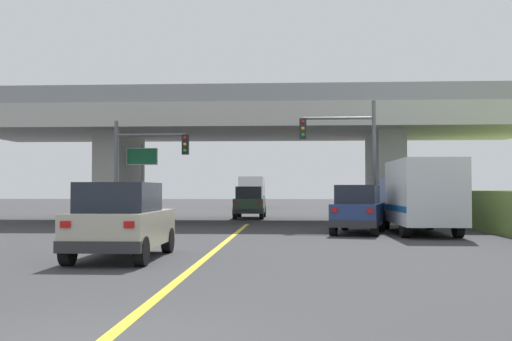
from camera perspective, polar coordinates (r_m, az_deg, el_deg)
ground at (r=35.16m, az=-0.49°, el=-4.77°), size 160.00×160.00×0.00m
overpass_bridge at (r=35.27m, az=-0.49°, el=3.53°), size 32.12×9.67×7.15m
lane_divider_stripe at (r=19.80m, az=-3.40°, el=-7.10°), size 0.20×25.29×0.01m
suv_lead at (r=16.55m, az=-12.45°, el=-4.61°), size 2.05×4.31×2.02m
suv_crossing at (r=25.92m, az=9.55°, el=-3.58°), size 2.80×4.83×2.02m
box_truck at (r=26.13m, az=15.07°, el=-2.25°), size 2.33×7.04×3.02m
sedan_oncoming at (r=39.07m, az=-0.57°, el=-2.99°), size 1.90×4.37×2.02m
traffic_signal_nearside at (r=28.47m, az=8.69°, el=2.08°), size 3.52×0.36×5.94m
traffic_signal_farside at (r=29.84m, az=-10.59°, el=1.06°), size 3.62×0.36×5.15m
highway_sign at (r=33.90m, az=-10.59°, el=0.47°), size 1.72×0.17×4.26m
semi_truck_distant at (r=60.77m, az=-0.34°, el=-1.99°), size 2.33×6.66×3.07m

